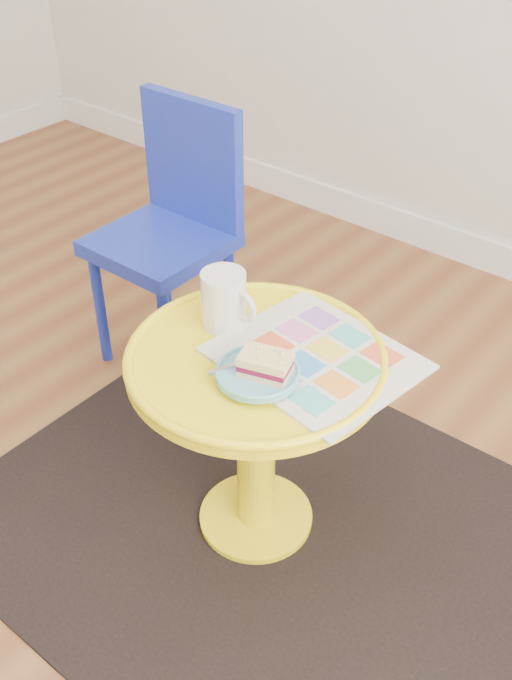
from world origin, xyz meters
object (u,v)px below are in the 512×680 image
Objects in this scene: newspaper at (316,358)px; mug at (225,298)px; chair at (174,220)px; plate at (258,374)px; side_table at (256,408)px.

newspaper is 2.75× the size of mug.
mug is (0.50, -0.35, 0.13)m from chair.
mug is 0.83× the size of plate.
mug reaches higher than side_table.
plate reaches higher than side_table.
chair is 4.67× the size of plate.
plate is (0.68, -0.45, 0.08)m from chair.
mug reaches higher than newspaper.
chair is at bearing 163.47° from newspaper.
plate is at bearing -29.35° from mug.
chair is 0.63m from mug.
side_table is at bearing -32.91° from chair.
mug is at bearing 149.37° from plate.
plate is at bearing -102.50° from newspaper.
chair reaches higher than mug.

